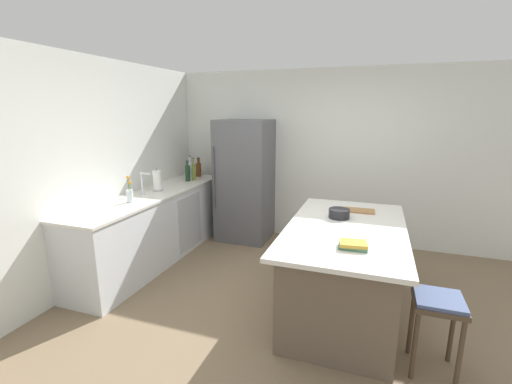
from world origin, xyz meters
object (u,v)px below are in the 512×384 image
vinegar_bottle (200,169)px  hot_sauce_bottle (192,172)px  cutting_board (359,211)px  wine_bottle (188,173)px  whiskey_bottle (198,169)px  flower_vase (130,194)px  olive_oil_bottle (194,172)px  kitchen_island (343,269)px  refrigerator (245,181)px  sink_faucet (143,183)px  bar_stool (438,311)px  paper_towel_roll (157,181)px  soda_bottle (190,170)px  mixing_bowl (339,213)px  cookbook_stack (353,245)px

vinegar_bottle → hot_sauce_bottle: (-0.03, -0.20, -0.03)m
hot_sauce_bottle → cutting_board: 2.85m
vinegar_bottle → wine_bottle: wine_bottle is taller
whiskey_bottle → flower_vase: bearing=-89.1°
olive_oil_bottle → flower_vase: bearing=-92.1°
hot_sauce_bottle → cutting_board: hot_sauce_bottle is taller
kitchen_island → refrigerator: bearing=136.0°
kitchen_island → vinegar_bottle: vinegar_bottle is taller
kitchen_island → cutting_board: bearing=80.7°
kitchen_island → wine_bottle: bearing=152.6°
sink_faucet → whiskey_bottle: bearing=87.4°
bar_stool → sink_faucet: 3.51m
bar_stool → hot_sauce_bottle: 4.02m
paper_towel_roll → wine_bottle: size_ratio=0.98×
refrigerator → sink_faucet: bearing=-124.8°
hot_sauce_bottle → soda_bottle: 0.12m
olive_oil_bottle → wine_bottle: bearing=-118.2°
refrigerator → mixing_bowl: 2.08m
bar_stool → cookbook_stack: 0.77m
cookbook_stack → cutting_board: bearing=90.4°
soda_bottle → wine_bottle: (0.06, -0.19, -0.01)m
vinegar_bottle → hot_sauce_bottle: vinegar_bottle is taller
paper_towel_roll → cutting_board: bearing=-0.3°
cutting_board → paper_towel_roll: bearing=179.7°
kitchen_island → wine_bottle: size_ratio=6.16×
bar_stool → refrigerator: bearing=137.3°
cutting_board → whiskey_bottle: bearing=157.0°
sink_faucet → soda_bottle: soda_bottle is taller
paper_towel_roll → cookbook_stack: bearing=-23.0°
paper_towel_roll → mixing_bowl: size_ratio=1.44×
refrigerator → whiskey_bottle: size_ratio=5.97×
kitchen_island → soda_bottle: (-2.55, 1.48, 0.62)m
soda_bottle → refrigerator: bearing=8.9°
refrigerator → vinegar_bottle: refrigerator is taller
soda_bottle → olive_oil_bottle: 0.15m
kitchen_island → bar_stool: kitchen_island is taller
flower_vase → vinegar_bottle: flower_vase is taller
kitchen_island → mixing_bowl: mixing_bowl is taller
whiskey_bottle → cookbook_stack: bearing=-40.3°
kitchen_island → sink_faucet: size_ratio=6.52×
flower_vase → cookbook_stack: flower_vase is taller
vinegar_bottle → mixing_bowl: bearing=-31.8°
sink_faucet → wine_bottle: (0.09, 0.96, -0.03)m
whiskey_bottle → hot_sauce_bottle: bearing=-120.1°
cookbook_stack → mixing_bowl: (-0.20, 0.80, 0.02)m
paper_towel_roll → olive_oil_bottle: bearing=82.0°
hot_sauce_bottle → soda_bottle: bearing=-74.9°
refrigerator → vinegar_bottle: bearing=169.6°
vinegar_bottle → olive_oil_bottle: 0.41m
refrigerator → cutting_board: size_ratio=5.70×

